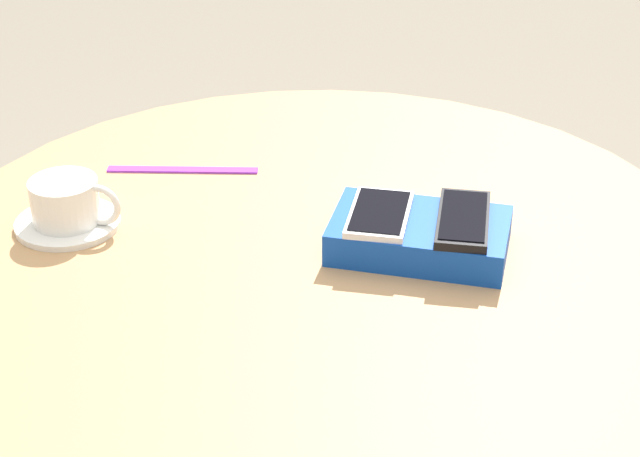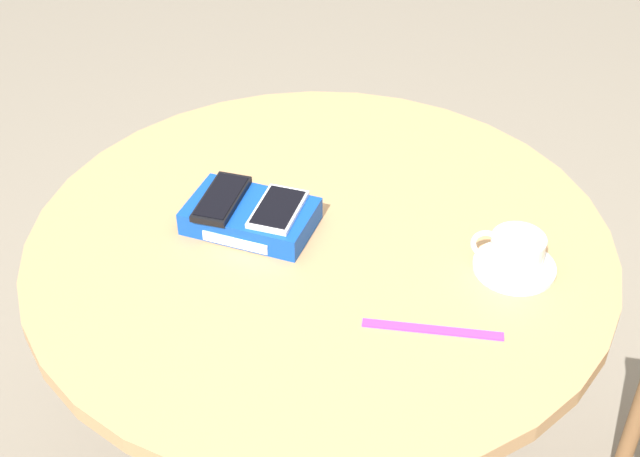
{
  "view_description": "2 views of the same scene",
  "coord_description": "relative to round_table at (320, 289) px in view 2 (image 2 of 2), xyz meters",
  "views": [
    {
      "loc": [
        -0.27,
        1.1,
        1.44
      ],
      "look_at": [
        0.0,
        0.0,
        0.79
      ],
      "focal_mm": 60.0,
      "sensor_mm": 36.0,
      "label": 1
    },
    {
      "loc": [
        0.4,
        -1.09,
        1.71
      ],
      "look_at": [
        0.0,
        0.0,
        0.79
      ],
      "focal_mm": 50.0,
      "sensor_mm": 36.0,
      "label": 2
    }
  ],
  "objects": [
    {
      "name": "round_table",
      "position": [
        0.0,
        0.0,
        0.0
      ],
      "size": [
        0.99,
        0.99,
        0.77
      ],
      "color": "#2D2D2D",
      "rests_on": "ground_plane"
    },
    {
      "name": "phone_box",
      "position": [
        -0.12,
        -0.01,
        0.14
      ],
      "size": [
        0.21,
        0.13,
        0.04
      ],
      "color": "#0F42AD",
      "rests_on": "round_table"
    },
    {
      "name": "phone_black",
      "position": [
        -0.17,
        -0.01,
        0.16
      ],
      "size": [
        0.07,
        0.14,
        0.01
      ],
      "color": "black",
      "rests_on": "phone_box"
    },
    {
      "name": "phone_white",
      "position": [
        -0.07,
        -0.01,
        0.16
      ],
      "size": [
        0.08,
        0.12,
        0.01
      ],
      "color": "silver",
      "rests_on": "phone_box"
    },
    {
      "name": "saucer",
      "position": [
        0.32,
        0.03,
        0.12
      ],
      "size": [
        0.13,
        0.13,
        0.01
      ],
      "primitive_type": "cylinder",
      "color": "white",
      "rests_on": "round_table"
    },
    {
      "name": "coffee_cup",
      "position": [
        0.32,
        0.03,
        0.15
      ],
      "size": [
        0.12,
        0.09,
        0.06
      ],
      "color": "white",
      "rests_on": "saucer"
    },
    {
      "name": "lanyard_strap",
      "position": [
        0.23,
        -0.15,
        0.12
      ],
      "size": [
        0.21,
        0.06,
        0.0
      ],
      "primitive_type": "cube",
      "rotation": [
        0.0,
        0.0,
        0.21
      ],
      "color": "purple",
      "rests_on": "round_table"
    }
  ]
}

